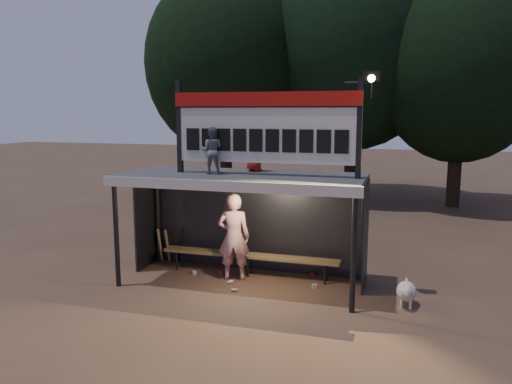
# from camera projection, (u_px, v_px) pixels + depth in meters

# --- Properties ---
(ground) EXTENTS (80.00, 80.00, 0.00)m
(ground) POSITION_uv_depth(u_px,v_px,m) (242.00, 283.00, 10.55)
(ground) COLOR #4F3727
(ground) RESTS_ON ground
(player) EXTENTS (0.76, 0.58, 1.89)m
(player) POSITION_uv_depth(u_px,v_px,m) (234.00, 237.00, 10.64)
(player) COLOR silver
(player) RESTS_ON ground
(child_a) EXTENTS (0.51, 0.42, 0.96)m
(child_a) POSITION_uv_depth(u_px,v_px,m) (212.00, 151.00, 10.17)
(child_a) COLOR slate
(child_a) RESTS_ON dugout_shelter
(child_b) EXTENTS (0.57, 0.55, 0.99)m
(child_b) POSITION_uv_depth(u_px,v_px,m) (254.00, 148.00, 10.63)
(child_b) COLOR #A9251A
(child_b) RESTS_ON dugout_shelter
(dugout_shelter) EXTENTS (5.10, 2.08, 2.32)m
(dugout_shelter) POSITION_uv_depth(u_px,v_px,m) (245.00, 195.00, 10.49)
(dugout_shelter) COLOR #404043
(dugout_shelter) RESTS_ON ground
(scoreboard_assembly) EXTENTS (4.10, 0.27, 1.99)m
(scoreboard_assembly) POSITION_uv_depth(u_px,v_px,m) (267.00, 125.00, 9.85)
(scoreboard_assembly) COLOR black
(scoreboard_assembly) RESTS_ON dugout_shelter
(bench) EXTENTS (4.00, 0.35, 0.48)m
(bench) POSITION_uv_depth(u_px,v_px,m) (249.00, 256.00, 11.00)
(bench) COLOR olive
(bench) RESTS_ON ground
(tree_left) EXTENTS (6.46, 6.46, 9.27)m
(tree_left) POSITION_uv_depth(u_px,v_px,m) (225.00, 64.00, 20.26)
(tree_left) COLOR black
(tree_left) RESTS_ON ground
(tree_mid) EXTENTS (7.22, 7.22, 10.36)m
(tree_mid) POSITION_uv_depth(u_px,v_px,m) (354.00, 47.00, 20.15)
(tree_mid) COLOR #301D15
(tree_mid) RESTS_ON ground
(tree_right) EXTENTS (6.08, 6.08, 8.72)m
(tree_right) POSITION_uv_depth(u_px,v_px,m) (461.00, 67.00, 18.23)
(tree_right) COLOR #2F2115
(tree_right) RESTS_ON ground
(dog) EXTENTS (0.36, 0.81, 0.49)m
(dog) POSITION_uv_depth(u_px,v_px,m) (406.00, 291.00, 9.27)
(dog) COLOR beige
(dog) RESTS_ON ground
(bats) EXTENTS (0.47, 0.32, 0.84)m
(bats) POSITION_uv_depth(u_px,v_px,m) (168.00, 246.00, 11.86)
(bats) COLOR #A2814B
(bats) RESTS_ON ground
(litter) EXTENTS (2.91, 1.50, 0.08)m
(litter) POSITION_uv_depth(u_px,v_px,m) (243.00, 278.00, 10.75)
(litter) COLOR #A1261B
(litter) RESTS_ON ground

